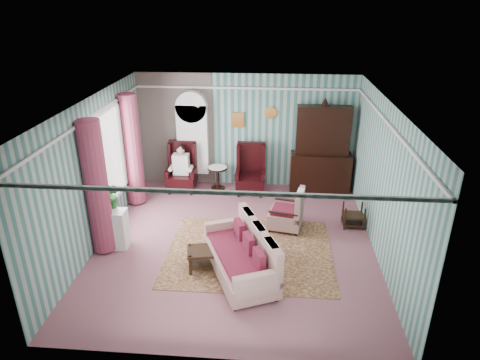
# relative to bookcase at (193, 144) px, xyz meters

# --- Properties ---
(floor) EXTENTS (6.00, 6.00, 0.00)m
(floor) POSITION_rel_bookcase_xyz_m (1.35, -2.84, -1.12)
(floor) COLOR #814B57
(floor) RESTS_ON ground
(room_shell) EXTENTS (5.53, 6.02, 2.91)m
(room_shell) POSITION_rel_bookcase_xyz_m (0.73, -2.66, 0.89)
(room_shell) COLOR #3D6F6C
(room_shell) RESTS_ON ground
(bookcase) EXTENTS (0.80, 0.28, 2.24)m
(bookcase) POSITION_rel_bookcase_xyz_m (0.00, 0.00, 0.00)
(bookcase) COLOR white
(bookcase) RESTS_ON floor
(dresser_hutch) EXTENTS (1.50, 0.56, 2.36)m
(dresser_hutch) POSITION_rel_bookcase_xyz_m (3.25, -0.12, 0.06)
(dresser_hutch) COLOR black
(dresser_hutch) RESTS_ON floor
(wingback_left) EXTENTS (0.76, 0.80, 1.25)m
(wingback_left) POSITION_rel_bookcase_xyz_m (-0.25, -0.39, -0.50)
(wingback_left) COLOR black
(wingback_left) RESTS_ON floor
(wingback_right) EXTENTS (0.76, 0.80, 1.25)m
(wingback_right) POSITION_rel_bookcase_xyz_m (1.50, -0.39, -0.50)
(wingback_right) COLOR black
(wingback_right) RESTS_ON floor
(seated_woman) EXTENTS (0.44, 0.40, 1.18)m
(seated_woman) POSITION_rel_bookcase_xyz_m (-0.25, -0.39, -0.53)
(seated_woman) COLOR beige
(seated_woman) RESTS_ON floor
(round_side_table) EXTENTS (0.50, 0.50, 0.60)m
(round_side_table) POSITION_rel_bookcase_xyz_m (0.65, -0.24, -0.82)
(round_side_table) COLOR black
(round_side_table) RESTS_ON floor
(nest_table) EXTENTS (0.45, 0.38, 0.54)m
(nest_table) POSITION_rel_bookcase_xyz_m (3.82, -1.94, -0.85)
(nest_table) COLOR black
(nest_table) RESTS_ON floor
(plant_stand) EXTENTS (0.55, 0.35, 0.80)m
(plant_stand) POSITION_rel_bookcase_xyz_m (-1.05, -3.14, -0.72)
(plant_stand) COLOR silver
(plant_stand) RESTS_ON floor
(rug) EXTENTS (3.20, 2.60, 0.01)m
(rug) POSITION_rel_bookcase_xyz_m (1.65, -3.14, -1.11)
(rug) COLOR #44161A
(rug) RESTS_ON floor
(sofa) EXTENTS (1.62, 2.15, 0.90)m
(sofa) POSITION_rel_bookcase_xyz_m (1.51, -3.91, -0.67)
(sofa) COLOR beige
(sofa) RESTS_ON floor
(floral_armchair) EXTENTS (0.90, 0.89, 0.97)m
(floral_armchair) POSITION_rel_bookcase_xyz_m (2.36, -2.13, -0.64)
(floral_armchair) COLOR beige
(floral_armchair) RESTS_ON floor
(coffee_table) EXTENTS (0.89, 0.60, 0.40)m
(coffee_table) POSITION_rel_bookcase_xyz_m (0.96, -3.72, -0.92)
(coffee_table) COLOR black
(coffee_table) RESTS_ON floor
(potted_plant_a) EXTENTS (0.41, 0.37, 0.40)m
(potted_plant_a) POSITION_rel_bookcase_xyz_m (-1.14, -3.25, -0.12)
(potted_plant_a) COLOR #1A4916
(potted_plant_a) RESTS_ON plant_stand
(potted_plant_b) EXTENTS (0.35, 0.32, 0.53)m
(potted_plant_b) POSITION_rel_bookcase_xyz_m (-1.04, -3.01, -0.05)
(potted_plant_b) COLOR #184E1B
(potted_plant_b) RESTS_ON plant_stand
(potted_plant_c) EXTENTS (0.32, 0.32, 0.43)m
(potted_plant_c) POSITION_rel_bookcase_xyz_m (-1.18, -3.14, -0.10)
(potted_plant_c) COLOR #1C5A20
(potted_plant_c) RESTS_ON plant_stand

